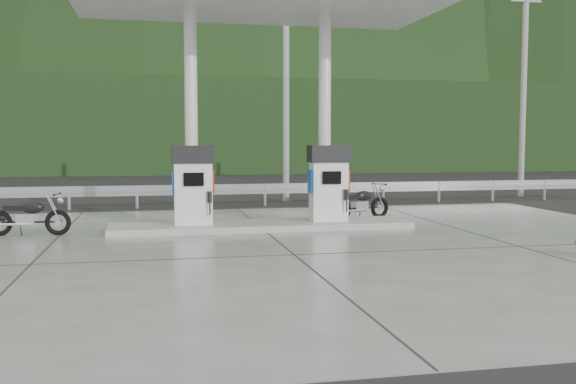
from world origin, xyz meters
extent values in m
plane|color=black|center=(0.00, 0.00, 0.00)|extent=(160.00, 160.00, 0.00)
cube|color=slate|center=(0.00, 0.00, 0.01)|extent=(18.00, 14.00, 0.02)
cube|color=gray|center=(0.00, 2.50, 0.10)|extent=(7.00, 1.40, 0.15)
cylinder|color=silver|center=(-1.60, 2.90, 2.67)|extent=(0.30, 0.30, 5.00)
cylinder|color=silver|center=(1.60, 2.90, 2.67)|extent=(0.30, 0.30, 5.00)
cube|color=black|center=(0.00, 11.50, 0.00)|extent=(60.00, 7.00, 0.01)
cylinder|color=gray|center=(2.00, 9.50, 4.00)|extent=(0.22, 0.22, 8.00)
cylinder|color=gray|center=(11.00, 9.50, 4.00)|extent=(0.22, 0.22, 8.00)
cube|color=black|center=(0.00, 30.00, 3.00)|extent=(80.00, 6.00, 6.00)
camera|label=1|loc=(-2.45, -12.19, 2.07)|focal=40.00mm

